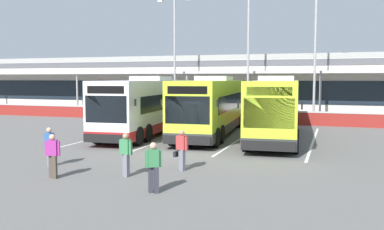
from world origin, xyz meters
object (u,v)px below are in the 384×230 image
(coach_bus_left_centre, at_px, (211,107))
(lamp_post_east, at_px, (315,45))
(coach_bus_centre, at_px, (275,110))
(pedestrian_with_handbag, at_px, (182,149))
(lamp_post_centre, at_px, (248,48))
(lamp_post_west, at_px, (175,49))
(pedestrian_in_dark_coat, at_px, (50,145))
(pedestrian_child, at_px, (53,154))
(coach_bus_leftmost, at_px, (147,107))
(pedestrian_near_bin, at_px, (126,153))
(pedestrian_approaching_bus, at_px, (153,166))

(coach_bus_left_centre, bearing_deg, lamp_post_east, 59.76)
(coach_bus_centre, bearing_deg, pedestrian_with_handbag, -103.45)
(coach_bus_left_centre, xyz_separation_m, lamp_post_east, (5.83, 10.01, 4.50))
(lamp_post_centre, bearing_deg, lamp_post_west, -178.60)
(pedestrian_in_dark_coat, xyz_separation_m, lamp_post_west, (-2.98, 21.98, 5.42))
(coach_bus_left_centre, xyz_separation_m, pedestrian_in_dark_coat, (-3.66, -11.31, -0.91))
(coach_bus_left_centre, distance_m, lamp_post_west, 13.34)
(pedestrian_child, bearing_deg, lamp_post_west, 100.59)
(coach_bus_centre, bearing_deg, lamp_post_east, 80.77)
(coach_bus_leftmost, xyz_separation_m, lamp_post_west, (-2.49, 11.46, 4.50))
(coach_bus_leftmost, bearing_deg, pedestrian_in_dark_coat, -87.35)
(pedestrian_with_handbag, relative_size, pedestrian_near_bin, 1.00)
(lamp_post_west, relative_size, lamp_post_east, 1.00)
(coach_bus_left_centre, bearing_deg, pedestrian_near_bin, -89.13)
(pedestrian_approaching_bus, relative_size, lamp_post_east, 0.15)
(coach_bus_left_centre, bearing_deg, coach_bus_leftmost, -169.12)
(coach_bus_centre, bearing_deg, pedestrian_child, -116.86)
(coach_bus_left_centre, distance_m, lamp_post_centre, 11.73)
(coach_bus_left_centre, relative_size, lamp_post_centre, 1.12)
(coach_bus_leftmost, xyz_separation_m, pedestrian_child, (1.93, -12.22, -0.91))
(pedestrian_approaching_bus, height_order, lamp_post_east, lamp_post_east)
(coach_bus_leftmost, bearing_deg, lamp_post_centre, 69.58)
(pedestrian_near_bin, bearing_deg, pedestrian_in_dark_coat, 171.10)
(coach_bus_centre, height_order, lamp_post_west, lamp_post_west)
(pedestrian_approaching_bus, distance_m, lamp_post_centre, 25.12)
(pedestrian_with_handbag, height_order, lamp_post_centre, lamp_post_centre)
(lamp_post_centre, bearing_deg, coach_bus_left_centre, -90.99)
(pedestrian_with_handbag, relative_size, pedestrian_child, 1.00)
(pedestrian_child, xyz_separation_m, pedestrian_near_bin, (2.39, 1.10, 0.00))
(coach_bus_leftmost, relative_size, pedestrian_with_handbag, 7.60)
(coach_bus_left_centre, height_order, pedestrian_in_dark_coat, coach_bus_left_centre)
(pedestrian_near_bin, bearing_deg, pedestrian_with_handbag, 45.21)
(coach_bus_leftmost, xyz_separation_m, pedestrian_approaching_bus, (6.20, -12.83, -0.91))
(pedestrian_with_handbag, xyz_separation_m, pedestrian_in_dark_coat, (-5.44, -1.01, 0.02))
(coach_bus_left_centre, relative_size, pedestrian_in_dark_coat, 7.60)
(pedestrian_approaching_bus, bearing_deg, pedestrian_near_bin, 137.72)
(pedestrian_with_handbag, bearing_deg, coach_bus_centre, 76.55)
(pedestrian_near_bin, bearing_deg, lamp_post_east, 75.54)
(coach_bus_left_centre, bearing_deg, pedestrian_approaching_bus, -81.39)
(pedestrian_child, bearing_deg, coach_bus_centre, 63.14)
(pedestrian_approaching_bus, distance_m, lamp_post_west, 26.36)
(coach_bus_leftmost, height_order, lamp_post_centre, lamp_post_centre)
(coach_bus_centre, height_order, pedestrian_approaching_bus, coach_bus_centre)
(lamp_post_east, bearing_deg, coach_bus_left_centre, -120.24)
(pedestrian_near_bin, relative_size, pedestrian_approaching_bus, 1.00)
(coach_bus_leftmost, relative_size, lamp_post_centre, 1.12)
(pedestrian_child, height_order, lamp_post_east, lamp_post_east)
(pedestrian_with_handbag, distance_m, lamp_post_west, 23.24)
(pedestrian_child, xyz_separation_m, lamp_post_east, (8.04, 23.02, 5.42))
(pedestrian_in_dark_coat, xyz_separation_m, pedestrian_near_bin, (3.84, -0.60, 0.00))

